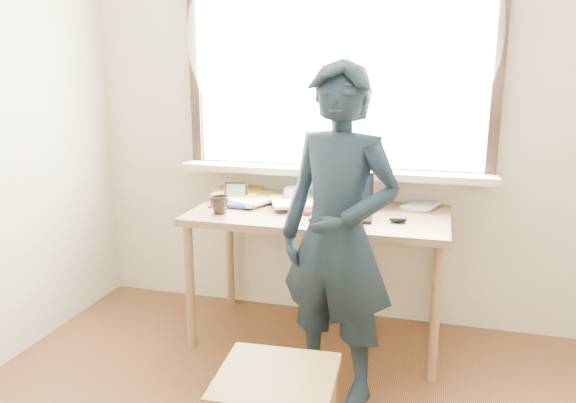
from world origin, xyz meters
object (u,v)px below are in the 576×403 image
(desk, at_px, (319,225))
(work_chair, at_px, (276,391))
(laptop, at_px, (342,206))
(mug_dark, at_px, (219,205))
(person, at_px, (338,236))
(mug_white, at_px, (294,196))

(desk, height_order, work_chair, desk)
(laptop, bearing_deg, mug_dark, -167.36)
(mug_dark, height_order, work_chair, mug_dark)
(work_chair, relative_size, person, 0.29)
(desk, bearing_deg, mug_dark, -160.84)
(mug_white, bearing_deg, laptop, -29.09)
(laptop, distance_m, mug_white, 0.36)
(desk, distance_m, mug_dark, 0.56)
(laptop, distance_m, mug_dark, 0.67)
(mug_dark, xyz_separation_m, person, (0.72, -0.34, -0.02))
(work_chair, xyz_separation_m, person, (0.10, 0.64, 0.41))
(mug_dark, distance_m, work_chair, 1.24)
(mug_white, relative_size, mug_dark, 1.17)
(mug_white, height_order, person, person)
(desk, xyz_separation_m, mug_dark, (-0.51, -0.18, 0.13))
(mug_white, distance_m, work_chair, 1.40)
(mug_dark, bearing_deg, laptop, 12.64)
(desk, xyz_separation_m, laptop, (0.13, -0.03, 0.13))
(desk, relative_size, mug_white, 11.46)
(work_chair, height_order, person, person)
(desk, relative_size, mug_dark, 13.37)
(mug_dark, bearing_deg, mug_white, 43.68)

